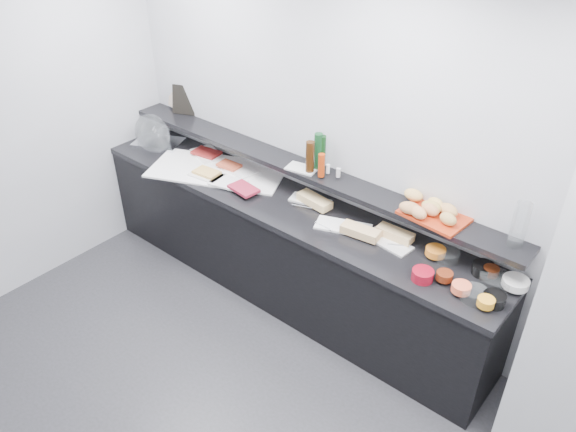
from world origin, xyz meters
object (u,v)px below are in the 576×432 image
Objects in this scene: framed_print at (184,100)px; carafe at (520,225)px; condiment_tray at (302,169)px; sandwich_plate_mid at (343,227)px; cloche_base at (159,143)px; bread_tray at (434,216)px.

carafe reaches higher than framed_print.
framed_print is 1.50m from condiment_tray.
cloche_base is at bearing 158.41° from sandwich_plate_mid.
cloche_base is 1.01× the size of bread_tray.
carafe is at bearing -8.60° from condiment_tray.
carafe reaches higher than condiment_tray.
carafe is (1.60, 0.07, 0.14)m from condiment_tray.
framed_print is at bearing -176.98° from bread_tray.
framed_print is 0.62× the size of bread_tray.
bread_tray reaches higher than sandwich_plate_mid.
bread_tray is at bearing -177.01° from carafe.
framed_print reaches higher than sandwich_plate_mid.
cloche_base is at bearing -171.16° from bread_tray.
cloche_base is 0.46m from framed_print.
condiment_tray reaches higher than sandwich_plate_mid.
carafe is (1.11, 0.21, 0.39)m from sandwich_plate_mid.
bread_tray is (1.08, 0.05, 0.00)m from condiment_tray.
condiment_tray is at bearing 143.76° from sandwich_plate_mid.
cloche_base is 2.68m from bread_tray.
cloche_base is 1.60m from condiment_tray.
bread_tray is (2.56, -0.10, -0.12)m from framed_print.
framed_print is 0.87× the size of carafe.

